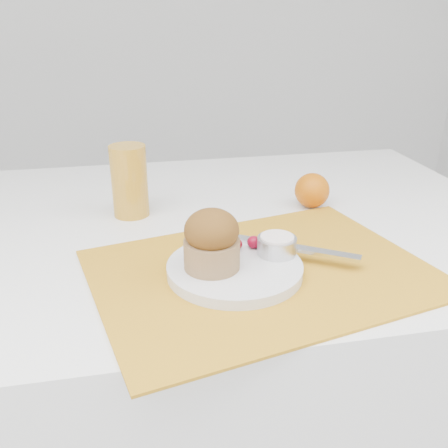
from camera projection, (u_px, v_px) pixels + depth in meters
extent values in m
cube|color=white|center=(206.00, 379.00, 1.08)|extent=(1.20, 0.80, 0.75)
cube|color=orange|center=(262.00, 272.00, 0.75)|extent=(0.56, 0.46, 0.00)
cylinder|color=silver|center=(235.00, 269.00, 0.73)|extent=(0.22, 0.22, 0.02)
cylinder|color=silver|center=(277.00, 246.00, 0.76)|extent=(0.06, 0.06, 0.03)
cylinder|color=white|center=(277.00, 238.00, 0.75)|extent=(0.06, 0.06, 0.01)
ellipsoid|color=#4F020A|center=(236.00, 244.00, 0.77)|extent=(0.02, 0.02, 0.02)
ellipsoid|color=#5C0214|center=(254.00, 242.00, 0.78)|extent=(0.02, 0.02, 0.02)
cube|color=silver|center=(288.00, 247.00, 0.78)|extent=(0.20, 0.14, 0.01)
sphere|color=#C66007|center=(312.00, 190.00, 0.98)|extent=(0.07, 0.07, 0.07)
cylinder|color=gold|center=(129.00, 181.00, 0.93)|extent=(0.08, 0.08, 0.14)
cylinder|color=#9B754B|center=(212.00, 254.00, 0.71)|extent=(0.10, 0.10, 0.04)
ellipsoid|color=#3E230B|center=(212.00, 230.00, 0.70)|extent=(0.08, 0.08, 0.06)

